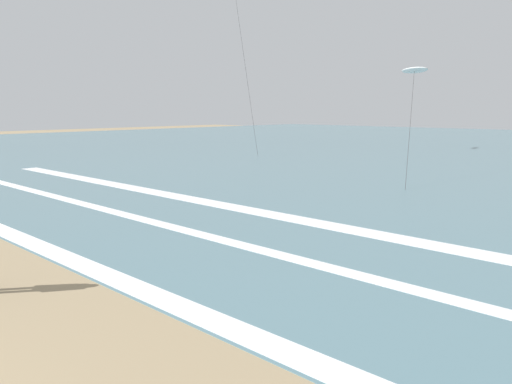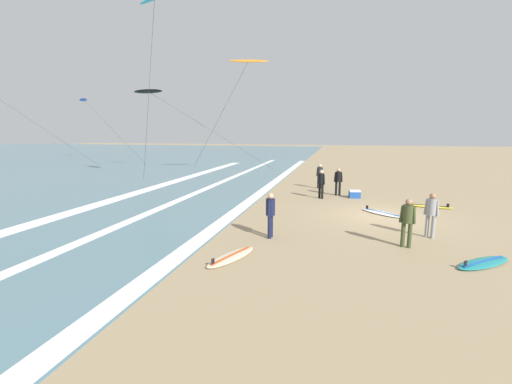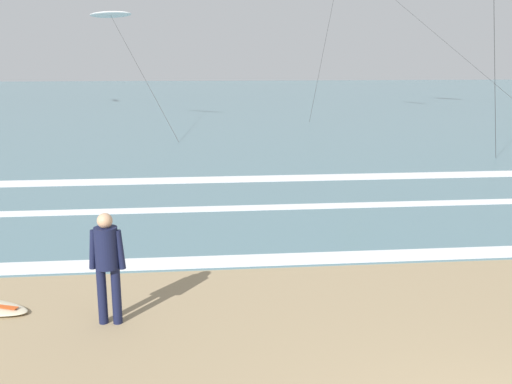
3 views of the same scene
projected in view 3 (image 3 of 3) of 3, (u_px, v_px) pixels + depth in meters
name	position (u px, v px, depth m)	size (l,w,h in m)	color
ocean_surface	(230.00, 98.00, 54.01)	(140.00, 90.00, 0.01)	slate
wave_foam_shoreline	(327.00, 258.00, 10.72)	(56.69, 0.64, 0.01)	white
wave_foam_mid_break	(346.00, 205.00, 14.54)	(54.71, 0.53, 0.01)	white
wave_foam_outer_break	(268.00, 179.00, 17.80)	(48.10, 0.93, 0.01)	white
surfer_foreground_main	(107.00, 258.00, 7.89)	(0.51, 0.32, 1.60)	#141938
kite_white_far_right	(110.00, 15.00, 31.88)	(5.38, 9.71, 6.24)	white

